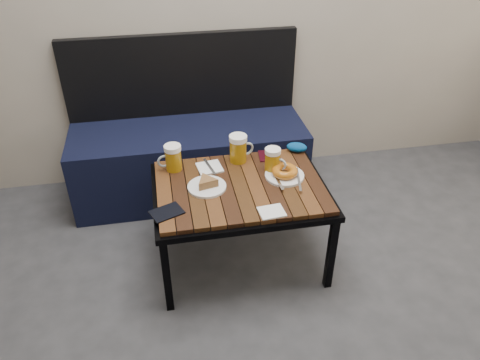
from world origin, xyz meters
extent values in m
cube|color=black|center=(-0.24, 1.74, 0.23)|extent=(1.40, 0.50, 0.45)
cube|color=black|center=(-0.24, 1.97, 0.70)|extent=(1.40, 0.05, 0.50)
cube|color=black|center=(-0.44, 0.79, 0.21)|extent=(0.04, 0.03, 0.42)
cube|color=black|center=(0.34, 0.79, 0.21)|extent=(0.04, 0.03, 0.42)
cube|color=black|center=(-0.44, 1.35, 0.21)|extent=(0.04, 0.04, 0.42)
cube|color=black|center=(0.34, 1.35, 0.21)|extent=(0.04, 0.04, 0.42)
cube|color=black|center=(-0.05, 1.07, 0.43)|extent=(0.84, 0.62, 0.03)
cube|color=#391A0D|center=(-0.05, 1.07, 0.46)|extent=(0.80, 0.58, 0.02)
cylinder|color=#9F6F0C|center=(-0.35, 1.27, 0.53)|extent=(0.09, 0.09, 0.11)
cylinder|color=white|center=(-0.35, 1.27, 0.60)|extent=(0.08, 0.08, 0.03)
torus|color=#8C999E|center=(-0.40, 1.27, 0.53)|extent=(0.07, 0.02, 0.07)
cylinder|color=#9F6F0C|center=(-0.02, 1.29, 0.53)|extent=(0.11, 0.11, 0.12)
cylinder|color=white|center=(-0.02, 1.29, 0.61)|extent=(0.09, 0.09, 0.03)
torus|color=#8C999E|center=(0.03, 1.31, 0.53)|extent=(0.08, 0.03, 0.07)
cylinder|color=#9F6F0C|center=(0.13, 1.17, 0.52)|extent=(0.11, 0.11, 0.10)
cylinder|color=white|center=(0.13, 1.17, 0.59)|extent=(0.08, 0.08, 0.02)
torus|color=#8C999E|center=(0.17, 1.14, 0.52)|extent=(0.06, 0.05, 0.06)
cylinder|color=white|center=(-0.21, 1.08, 0.48)|extent=(0.18, 0.18, 0.01)
cylinder|color=white|center=(0.18, 1.10, 0.48)|extent=(0.19, 0.19, 0.01)
torus|color=#97400D|center=(0.18, 1.10, 0.51)|extent=(0.13, 0.13, 0.04)
cube|color=#A5A8AD|center=(0.24, 1.05, 0.49)|extent=(0.05, 0.20, 0.00)
cube|color=#A5A8AD|center=(0.14, 1.05, 0.49)|extent=(0.02, 0.15, 0.00)
cube|color=white|center=(-0.17, 1.25, 0.48)|extent=(0.14, 0.14, 0.01)
cube|color=#A5A8AD|center=(-0.17, 1.25, 0.48)|extent=(0.05, 0.16, 0.00)
cube|color=white|center=(0.05, 0.83, 0.48)|extent=(0.12, 0.10, 0.01)
cube|color=black|center=(-0.41, 0.92, 0.48)|extent=(0.16, 0.14, 0.01)
cube|color=black|center=(0.14, 1.31, 0.47)|extent=(0.09, 0.12, 0.01)
ellipsoid|color=navy|center=(0.31, 1.33, 0.50)|extent=(0.13, 0.11, 0.05)
camera|label=1|loc=(-0.40, -0.75, 1.75)|focal=35.00mm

